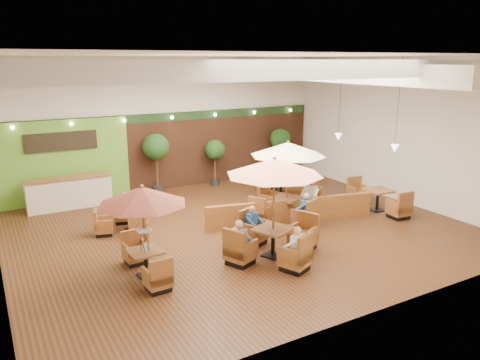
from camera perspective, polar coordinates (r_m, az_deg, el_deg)
room at (r=15.72m, az=-1.46°, el=8.09°), size 14.04×14.00×5.52m
service_counter at (r=18.50m, az=-20.10°, el=-1.45°), size 3.00×0.75×1.18m
booth_divider at (r=15.92m, az=6.31°, el=-3.78°), size 5.86×1.48×0.83m
table_0 at (r=11.79m, az=-11.77°, el=-3.30°), size 2.24×2.39×2.43m
table_1 at (r=12.75m, az=4.15°, el=-1.25°), size 3.01×3.01×2.87m
table_2 at (r=15.85m, az=5.80°, el=1.62°), size 2.89×2.89×2.76m
table_3 at (r=15.48m, az=-14.02°, el=-4.58°), size 1.65×2.36×1.44m
table_4 at (r=17.84m, az=16.42°, el=-2.39°), size 0.97×2.72×1.00m
table_5 at (r=19.15m, az=4.35°, el=-0.83°), size 1.82×2.58×0.90m
topiary_0 at (r=19.24m, az=-10.21°, el=3.69°), size 1.07×1.07×2.49m
topiary_1 at (r=20.32m, az=-3.08°, el=3.47°), size 0.87×0.87×2.02m
topiary_2 at (r=22.00m, az=4.92°, el=4.77°), size 0.98×0.98×2.27m
diner_0 at (r=12.32m, az=6.78°, el=-7.72°), size 0.42×0.40×0.76m
diner_1 at (r=13.95m, az=1.66°, el=-5.00°), size 0.40×0.37×0.71m
diner_2 at (r=12.59m, az=0.03°, el=-7.03°), size 0.43×0.45×0.80m
diner_3 at (r=15.36m, az=7.87°, el=-3.23°), size 0.43×0.42×0.75m
diner_4 at (r=16.71m, az=8.55°, el=-1.67°), size 0.46×0.48×0.85m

